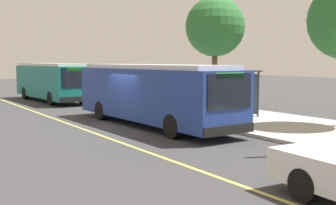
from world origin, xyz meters
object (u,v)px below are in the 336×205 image
Objects in this scene: route_sign_post at (235,87)px; pedestrian_commuter at (195,99)px; transit_bus_second at (51,81)px; waiting_bench at (229,106)px; transit_bus_main at (152,92)px.

route_sign_post reaches higher than pedestrian_commuter.
pedestrian_commuter is at bearing 11.81° from transit_bus_second.
waiting_bench is at bearing 19.94° from transit_bus_second.
transit_bus_main reaches higher than waiting_bench.
waiting_bench is 2.33m from pedestrian_commuter.
transit_bus_second is (-14.95, -0.15, -0.00)m from transit_bus_main.
transit_bus_second is 18.26m from route_sign_post.
transit_bus_second is 6.37× the size of waiting_bench.
route_sign_post is 3.64m from pedestrian_commuter.
waiting_bench is 0.95× the size of pedestrian_commuter.
transit_bus_main and route_sign_post have the same top height.
pedestrian_commuter reaches higher than waiting_bench.
transit_bus_main is 3.99m from route_sign_post.
transit_bus_second is 6.03× the size of pedestrian_commuter.
transit_bus_main is 6.89× the size of waiting_bench.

